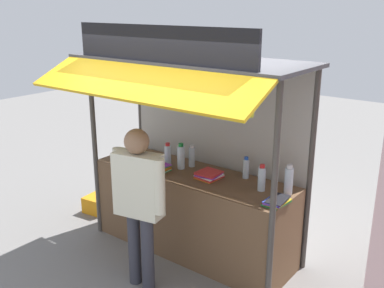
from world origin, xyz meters
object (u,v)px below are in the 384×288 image
at_px(water_bottle_far_right, 168,155).
at_px(banana_bunch_inner_right, 139,90).
at_px(magazine_stack_front_left, 209,175).
at_px(banana_bunch_inner_left, 160,90).
at_px(water_bottle_mid_right, 289,180).
at_px(plastic_crate, 98,204).
at_px(banana_bunch_rightmost, 251,110).
at_px(water_bottle_mid_left, 262,178).
at_px(magazine_stack_back_left, 158,168).
at_px(water_bottle_right, 246,168).
at_px(water_bottle_far_left, 192,156).
at_px(banana_bunch_leftmost, 124,91).
at_px(water_bottle_rear_center, 181,157).
at_px(vendor_person, 139,195).
at_px(magazine_stack_back_right, 277,201).

bearing_deg(water_bottle_far_right, banana_bunch_inner_right, -84.76).
height_order(magazine_stack_front_left, banana_bunch_inner_left, banana_bunch_inner_left).
relative_size(water_bottle_mid_right, banana_bunch_inner_right, 1.22).
bearing_deg(plastic_crate, banana_bunch_rightmost, -9.86).
relative_size(water_bottle_mid_left, water_bottle_mid_right, 0.91).
bearing_deg(banana_bunch_rightmost, magazine_stack_back_left, 167.98).
bearing_deg(water_bottle_far_right, water_bottle_right, 13.43).
bearing_deg(water_bottle_mid_left, water_bottle_far_left, 172.43).
bearing_deg(magazine_stack_back_left, banana_bunch_leftmost, -124.89).
bearing_deg(magazine_stack_back_left, water_bottle_mid_right, 12.13).
distance_m(water_bottle_mid_left, magazine_stack_back_left, 1.25).
xyz_separation_m(water_bottle_mid_left, plastic_crate, (-2.54, -0.05, -0.99)).
height_order(banana_bunch_inner_right, banana_bunch_rightmost, same).
height_order(magazine_stack_front_left, plastic_crate, magazine_stack_front_left).
distance_m(water_bottle_rear_center, water_bottle_mid_left, 1.06).
xyz_separation_m(banana_bunch_inner_left, plastic_crate, (-1.63, 0.47, -1.88)).
xyz_separation_m(water_bottle_rear_center, banana_bunch_inner_right, (-0.14, -0.52, 0.85)).
relative_size(water_bottle_mid_right, banana_bunch_rightmost, 1.14).
xyz_separation_m(water_bottle_far_left, banana_bunch_inner_left, (0.10, -0.65, 0.90)).
bearing_deg(banana_bunch_leftmost, water_bottle_right, 32.79).
bearing_deg(banana_bunch_inner_right, vendor_person, -49.22).
relative_size(magazine_stack_back_left, banana_bunch_leftmost, 0.87).
relative_size(banana_bunch_inner_left, plastic_crate, 0.67).
xyz_separation_m(water_bottle_rear_center, magazine_stack_front_left, (0.43, -0.05, -0.11)).
distance_m(water_bottle_far_right, banana_bunch_rightmost, 1.69).
relative_size(water_bottle_mid_left, magazine_stack_back_right, 0.94).
bearing_deg(banana_bunch_inner_right, water_bottle_right, 38.91).
bearing_deg(water_bottle_right, water_bottle_mid_left, -33.25).
height_order(water_bottle_far_left, magazine_stack_back_left, water_bottle_far_left).
xyz_separation_m(magazine_stack_back_left, banana_bunch_rightmost, (1.36, -0.29, 0.93)).
bearing_deg(banana_bunch_rightmost, water_bottle_mid_right, 78.49).
xyz_separation_m(magazine_stack_front_left, magazine_stack_back_right, (0.90, -0.14, -0.01)).
xyz_separation_m(water_bottle_far_left, vendor_person, (0.17, -1.08, -0.07)).
bearing_deg(water_bottle_far_left, magazine_stack_back_right, -14.35).
xyz_separation_m(magazine_stack_back_right, banana_bunch_inner_right, (-1.48, -0.33, 0.96)).
relative_size(water_bottle_far_left, banana_bunch_leftmost, 0.86).
relative_size(water_bottle_rear_center, magazine_stack_front_left, 1.09).
distance_m(banana_bunch_rightmost, plastic_crate, 3.27).
bearing_deg(water_bottle_rear_center, banana_bunch_rightmost, -23.34).
relative_size(water_bottle_far_right, magazine_stack_front_left, 1.00).
height_order(magazine_stack_front_left, banana_bunch_inner_right, banana_bunch_inner_right).
distance_m(water_bottle_right, magazine_stack_back_right, 0.71).
bearing_deg(plastic_crate, water_bottle_far_right, 1.39).
bearing_deg(water_bottle_right, banana_bunch_inner_left, -129.82).
xyz_separation_m(magazine_stack_front_left, banana_bunch_leftmost, (-0.80, -0.47, 0.91)).
bearing_deg(vendor_person, banana_bunch_rightmost, -167.84).
relative_size(magazine_stack_back_right, vendor_person, 0.18).
height_order(water_bottle_far_left, plastic_crate, water_bottle_far_left).
relative_size(water_bottle_mid_right, magazine_stack_front_left, 1.10).
bearing_deg(water_bottle_rear_center, banana_bunch_inner_right, -105.19).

